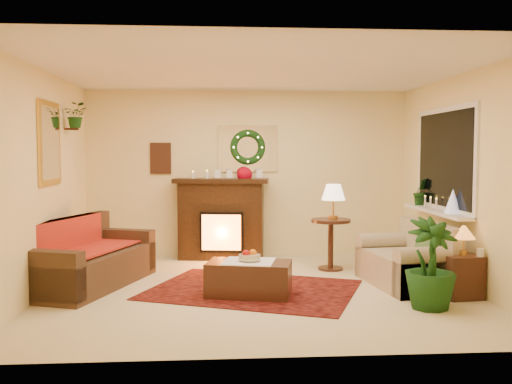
{
  "coord_description": "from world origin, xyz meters",
  "views": [
    {
      "loc": [
        -0.49,
        -6.69,
        1.64
      ],
      "look_at": [
        0.0,
        0.35,
        1.15
      ],
      "focal_mm": 40.0,
      "sensor_mm": 36.0,
      "label": 1
    }
  ],
  "objects": [
    {
      "name": "floor",
      "position": [
        0.0,
        0.0,
        0.0
      ],
      "size": [
        5.0,
        5.0,
        0.0
      ],
      "primitive_type": "plane",
      "color": "beige",
      "rests_on": "ground"
    },
    {
      "name": "fireplace",
      "position": [
        -0.42,
        2.04,
        0.55
      ],
      "size": [
        1.32,
        0.58,
        1.17
      ],
      "primitive_type": "cube",
      "rotation": [
        0.0,
        0.0,
        -0.14
      ],
      "color": "black",
      "rests_on": "floor"
    },
    {
      "name": "wall_left",
      "position": [
        -2.5,
        0.0,
        1.3
      ],
      "size": [
        4.5,
        4.5,
        0.0
      ],
      "primitive_type": "plane",
      "color": "#EFD88C",
      "rests_on": "ground"
    },
    {
      "name": "lamp_tiffany",
      "position": [
        2.28,
        -0.52,
        0.74
      ],
      "size": [
        0.26,
        0.26,
        0.38
      ],
      "primitive_type": "cone",
      "color": "orange",
      "rests_on": "end_table_square"
    },
    {
      "name": "wall_front",
      "position": [
        0.0,
        -2.25,
        1.3
      ],
      "size": [
        5.0,
        5.0,
        0.0
      ],
      "primitive_type": "plane",
      "color": "#EFD88C",
      "rests_on": "ground"
    },
    {
      "name": "end_table_square",
      "position": [
        2.26,
        -0.5,
        0.27
      ],
      "size": [
        0.44,
        0.44,
        0.49
      ],
      "primitive_type": "cube",
      "rotation": [
        0.0,
        0.0,
        0.12
      ],
      "color": "black",
      "rests_on": "floor"
    },
    {
      "name": "window_frame",
      "position": [
        2.48,
        0.55,
        1.55
      ],
      "size": [
        0.03,
        1.86,
        1.36
      ],
      "primitive_type": "cube",
      "color": "white",
      "rests_on": "wall_right"
    },
    {
      "name": "side_table_round",
      "position": [
        1.1,
        1.12,
        0.33
      ],
      "size": [
        0.6,
        0.6,
        0.71
      ],
      "primitive_type": "cylinder",
      "rotation": [
        0.0,
        0.0,
        0.1
      ],
      "color": "#362014",
      "rests_on": "floor"
    },
    {
      "name": "loveseat",
      "position": [
        1.82,
        0.09,
        0.42
      ],
      "size": [
        0.95,
        1.43,
        0.78
      ],
      "primitive_type": "cube",
      "rotation": [
        0.0,
        0.0,
        0.14
      ],
      "color": "tan",
      "rests_on": "floor"
    },
    {
      "name": "red_throw",
      "position": [
        -2.13,
        0.49,
        0.46
      ],
      "size": [
        0.87,
        1.41,
        0.02
      ],
      "primitive_type": "cube",
      "color": "red",
      "rests_on": "sofa"
    },
    {
      "name": "sofa",
      "position": [
        -2.04,
        0.33,
        0.43
      ],
      "size": [
        1.43,
        2.1,
        0.83
      ],
      "primitive_type": "cube",
      "rotation": [
        0.0,
        0.0,
        -0.33
      ],
      "color": "brown",
      "rests_on": "floor"
    },
    {
      "name": "lamp_cream",
      "position": [
        1.13,
        1.09,
        0.88
      ],
      "size": [
        0.33,
        0.33,
        0.5
      ],
      "primitive_type": "cone",
      "color": "beige",
      "rests_on": "side_table_round"
    },
    {
      "name": "window_glass",
      "position": [
        2.47,
        0.55,
        1.55
      ],
      "size": [
        0.02,
        1.7,
        1.22
      ],
      "primitive_type": "cube",
      "color": "black",
      "rests_on": "wall_right"
    },
    {
      "name": "hanging_plant",
      "position": [
        -2.34,
        1.05,
        1.97
      ],
      "size": [
        0.33,
        0.28,
        0.36
      ],
      "primitive_type": "imported",
      "color": "#194719",
      "rests_on": "wall_left"
    },
    {
      "name": "wreath",
      "position": [
        0.0,
        2.19,
        1.72
      ],
      "size": [
        0.55,
        0.11,
        0.55
      ],
      "primitive_type": "torus",
      "rotation": [
        1.57,
        0.0,
        0.0
      ],
      "color": "#194719",
      "rests_on": "wall_back"
    },
    {
      "name": "wall_back",
      "position": [
        0.0,
        2.25,
        1.3
      ],
      "size": [
        5.0,
        5.0,
        0.0
      ],
      "primitive_type": "plane",
      "color": "#EFD88C",
      "rests_on": "ground"
    },
    {
      "name": "window_sill",
      "position": [
        2.38,
        0.55,
        0.87
      ],
      "size": [
        0.22,
        1.86,
        0.04
      ],
      "primitive_type": "cube",
      "color": "white",
      "rests_on": "wall_right"
    },
    {
      "name": "mantel_mirror",
      "position": [
        0.0,
        2.23,
        1.7
      ],
      "size": [
        0.92,
        0.02,
        0.72
      ],
      "primitive_type": "cube",
      "color": "white",
      "rests_on": "wall_back"
    },
    {
      "name": "poinsettia",
      "position": [
        -0.06,
        2.04,
        1.3
      ],
      "size": [
        0.23,
        0.23,
        0.23
      ],
      "primitive_type": "sphere",
      "color": "#A30016",
      "rests_on": "fireplace"
    },
    {
      "name": "floor_palm",
      "position": [
        1.74,
        -0.93,
        0.45
      ],
      "size": [
        1.98,
        1.98,
        2.87
      ],
      "primitive_type": "imported",
      "rotation": [
        0.0,
        0.0,
        0.27
      ],
      "color": "#164615",
      "rests_on": "floor"
    },
    {
      "name": "sill_plant",
      "position": [
        2.41,
        1.21,
        1.08
      ],
      "size": [
        0.28,
        0.22,
        0.51
      ],
      "primitive_type": "imported",
      "color": "#235922",
      "rests_on": "window_sill"
    },
    {
      "name": "coffee_table",
      "position": [
        -0.13,
        -0.28,
        0.21
      ],
      "size": [
        1.03,
        0.71,
        0.4
      ],
      "primitive_type": "cube",
      "rotation": [
        0.0,
        0.0,
        -0.22
      ],
      "color": "black",
      "rests_on": "floor"
    },
    {
      "name": "mantel_candle_a",
      "position": [
        -0.84,
        2.0,
        1.26
      ],
      "size": [
        0.05,
        0.05,
        0.16
      ],
      "primitive_type": "cylinder",
      "color": "beige",
      "rests_on": "fireplace"
    },
    {
      "name": "ceiling",
      "position": [
        0.0,
        0.0,
        2.6
      ],
      "size": [
        5.0,
        5.0,
        0.0
      ],
      "primitive_type": "plane",
      "color": "white",
      "rests_on": "ground"
    },
    {
      "name": "mantel_candle_b",
      "position": [
        -0.63,
        2.0,
        1.26
      ],
      "size": [
        0.06,
        0.06,
        0.19
      ],
      "primitive_type": "cylinder",
      "color": "white",
      "rests_on": "fireplace"
    },
    {
      "name": "mini_tree",
      "position": [
        2.42,
        0.12,
        1.04
      ],
      "size": [
        0.2,
        0.2,
        0.31
      ],
      "primitive_type": "cone",
      "color": "white",
      "rests_on": "window_sill"
    },
    {
      "name": "fruit_bowl",
      "position": [
        -0.12,
        -0.28,
        0.45
      ],
      "size": [
        0.25,
        0.25,
        0.06
      ],
      "primitive_type": "cylinder",
      "color": "beige",
      "rests_on": "coffee_table"
    },
    {
      "name": "wall_right",
      "position": [
        2.5,
        0.0,
        1.3
      ],
      "size": [
        4.5,
        4.5,
        0.0
      ],
      "primitive_type": "plane",
      "color": "#EFD88C",
      "rests_on": "ground"
    },
    {
      "name": "gold_mirror",
      "position": [
        -2.48,
        0.3,
        1.75
      ],
      "size": [
        0.03,
        0.84,
        1.0
      ],
      "primitive_type": "cube",
      "color": "gold",
      "rests_on": "wall_left"
    },
    {
      "name": "wall_art",
      "position": [
        -1.35,
        2.23,
        1.55
      ],
      "size": [
        0.32,
        0.03,
        0.48
      ],
      "primitive_type": "cube",
      "color": "#381E11",
      "rests_on": "wall_back"
    },
    {
      "name": "area_rug",
      "position": [
        -0.07,
        0.01,
        0.01
      ],
      "size": [
        2.86,
        2.53,
        0.01
      ],
      "primitive_type": "cube",
      "rotation": [
        0.0,
        0.0,
        -0.38
      ],
      "color": "#60180D",
      "rests_on": "floor"
    }
  ]
}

